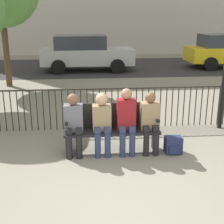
% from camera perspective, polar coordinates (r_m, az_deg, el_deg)
% --- Properties ---
extents(ground_plane, '(80.00, 80.00, 0.00)m').
position_cam_1_polar(ground_plane, '(4.47, 2.18, -16.77)').
color(ground_plane, gray).
extents(park_bench, '(1.78, 0.45, 0.92)m').
position_cam_1_polar(park_bench, '(5.90, -0.07, -2.59)').
color(park_bench, black).
rests_on(park_bench, ground).
extents(seated_person_0, '(0.34, 0.39, 1.17)m').
position_cam_1_polar(seated_person_0, '(5.71, -7.03, -1.74)').
color(seated_person_0, black).
rests_on(seated_person_0, ground).
extents(seated_person_1, '(0.34, 0.39, 1.17)m').
position_cam_1_polar(seated_person_1, '(5.71, -1.85, -1.49)').
color(seated_person_1, navy).
rests_on(seated_person_1, ground).
extents(seated_person_2, '(0.34, 0.39, 1.24)m').
position_cam_1_polar(seated_person_2, '(5.75, 2.65, -1.10)').
color(seated_person_2, navy).
rests_on(seated_person_2, ground).
extents(seated_person_3, '(0.34, 0.39, 1.16)m').
position_cam_1_polar(seated_person_3, '(5.83, 6.95, -1.39)').
color(seated_person_3, black).
rests_on(seated_person_3, ground).
extents(backpack, '(0.31, 0.27, 0.32)m').
position_cam_1_polar(backpack, '(6.02, 11.14, -5.98)').
color(backpack, navy).
rests_on(backpack, ground).
extents(fence_railing, '(9.01, 0.03, 0.95)m').
position_cam_1_polar(fence_railing, '(7.06, -1.12, 1.33)').
color(fence_railing, '#2D2823').
rests_on(fence_railing, ground).
extents(street_surface, '(24.00, 6.00, 0.01)m').
position_cam_1_polar(street_surface, '(15.88, -3.42, 8.24)').
color(street_surface, '#2B2B2D').
rests_on(street_surface, ground).
extents(parked_car_0, '(4.20, 1.94, 1.62)m').
position_cam_1_polar(parked_car_0, '(14.72, -4.85, 10.79)').
color(parked_car_0, '#B7B7BC').
rests_on(parked_car_0, ground).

